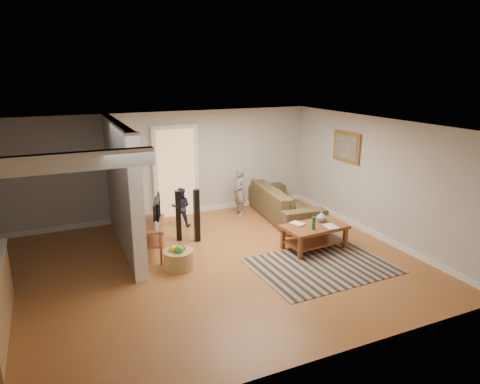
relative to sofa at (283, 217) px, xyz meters
name	(u,v)px	position (x,y,z in m)	size (l,w,h in m)	color
ground	(207,266)	(-2.60, -1.80, 0.00)	(7.50, 7.50, 0.00)	#945625
room_shell	(138,189)	(-3.67, -1.37, 1.46)	(7.54, 6.02, 2.52)	beige
area_rug	(322,266)	(-0.72, -2.64, 0.01)	(2.43, 1.78, 0.01)	black
sofa	(283,217)	(0.00, 0.00, 0.00)	(2.53, 0.99, 0.74)	#483B24
coffee_table	(315,230)	(-0.39, -1.90, 0.38)	(1.28, 0.80, 0.73)	brown
tv_console	(154,226)	(-3.34, -0.95, 0.60)	(0.65, 1.11, 0.90)	brown
speaker_left	(197,216)	(-2.38, -0.60, 0.55)	(0.11, 0.11, 1.11)	black
speaker_right	(178,216)	(-2.72, -0.40, 0.53)	(0.11, 0.11, 1.07)	black
toy_basket	(178,258)	(-3.10, -1.69, 0.19)	(0.53, 0.53, 0.47)	olive
child	(239,214)	(-0.90, 0.60, 0.00)	(0.42, 0.27, 1.14)	gray
toddler	(182,226)	(-2.43, 0.40, 0.00)	(0.43, 0.34, 0.89)	#1F1E3F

